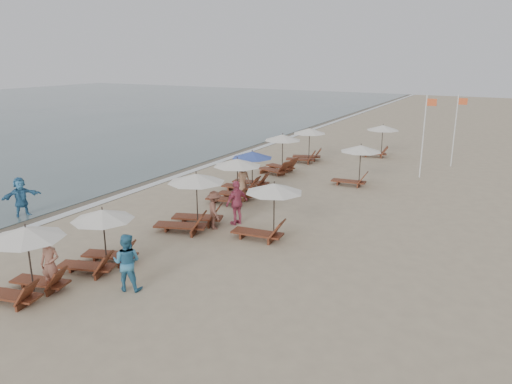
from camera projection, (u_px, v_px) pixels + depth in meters
The scene contains 21 objects.
ground at pixel (248, 305), 14.01m from camera, with size 160.00×160.00×0.00m, color tan.
wet_sand_band at pixel (145, 178), 28.21m from camera, with size 3.20×140.00×0.01m, color #6B5E4C.
foam_line at pixel (163, 181), 27.61m from camera, with size 0.50×140.00×0.02m, color white.
lounger_station_0 at pixel (25, 261), 14.15m from camera, with size 2.46×2.17×2.24m.
lounger_station_1 at pixel (100, 240), 16.14m from camera, with size 2.46×2.30×2.11m.
lounger_station_2 at pixel (192, 203), 19.85m from camera, with size 2.78×2.64×2.36m.
lounger_station_3 at pixel (234, 179), 23.44m from camera, with size 2.57×2.32×2.17m.
lounger_station_4 at pixel (248, 171), 25.66m from camera, with size 2.55×2.15×2.09m.
lounger_station_5 at pixel (279, 154), 29.27m from camera, with size 2.57×2.33×2.36m.
lounger_station_6 at pixel (306, 145), 32.35m from camera, with size 2.53×2.32×2.26m.
inland_station_0 at pixel (267, 206), 18.63m from camera, with size 2.74×2.24×2.22m.
inland_station_1 at pixel (356, 160), 26.38m from camera, with size 2.61×2.24×2.22m.
inland_station_2 at pixel (380, 136), 33.78m from camera, with size 2.58×2.24×2.22m.
beachgoer_near at pixel (50, 264), 14.64m from camera, with size 0.63×0.41×1.72m, color #A76E5A.
beachgoer_mid_a at pixel (127, 262), 14.69m from camera, with size 0.87×0.68×1.79m, color teal.
beachgoer_mid_b at pixel (214, 210), 19.93m from camera, with size 1.03×0.59×1.59m, color brown.
beachgoer_far_a at pixel (237, 203), 20.40m from camera, with size 1.11×0.46×1.89m, color #C54F6F.
beachgoer_far_b at pixel (243, 179), 25.10m from camera, with size 0.74×0.48×1.52m, color tan.
waterline_walker at pixel (21, 197), 21.44m from camera, with size 1.65×0.53×1.78m, color teal.
flag_pole_near at pixel (424, 133), 27.76m from camera, with size 0.59×0.08×4.75m.
flag_pole_far at pixel (456, 127), 30.60m from camera, with size 0.60×0.08×4.53m.
Camera 1 is at (6.23, -10.95, 6.94)m, focal length 34.18 mm.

